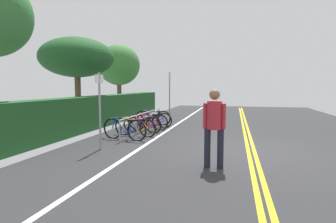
# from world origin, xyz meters

# --- Properties ---
(ground_plane) EXTENTS (34.37, 10.83, 0.05)m
(ground_plane) POSITION_xyz_m (0.00, 0.00, -0.03)
(ground_plane) COLOR #2B2B2D
(centre_line_yellow_inner) EXTENTS (30.94, 0.10, 0.00)m
(centre_line_yellow_inner) POSITION_xyz_m (0.00, -0.08, 0.00)
(centre_line_yellow_inner) COLOR gold
(centre_line_yellow_inner) RESTS_ON ground_plane
(centre_line_yellow_outer) EXTENTS (30.94, 0.10, 0.00)m
(centre_line_yellow_outer) POSITION_xyz_m (0.00, 0.08, 0.00)
(centre_line_yellow_outer) COLOR gold
(centre_line_yellow_outer) RESTS_ON ground_plane
(bike_lane_stripe_white) EXTENTS (30.94, 0.12, 0.00)m
(bike_lane_stripe_white) POSITION_xyz_m (0.00, 3.09, 0.00)
(bike_lane_stripe_white) COLOR white
(bike_lane_stripe_white) RESTS_ON ground_plane
(bike_rack) EXTENTS (4.71, 0.05, 0.73)m
(bike_rack) POSITION_xyz_m (2.44, 3.99, 0.55)
(bike_rack) COLOR #9EA0A5
(bike_rack) RESTS_ON ground_plane
(bicycle_0) EXTENTS (0.51, 1.68, 0.75)m
(bicycle_0) POSITION_xyz_m (0.60, 4.04, 0.35)
(bicycle_0) COLOR black
(bicycle_0) RESTS_ON ground_plane
(bicycle_1) EXTENTS (0.51, 1.69, 0.69)m
(bicycle_1) POSITION_xyz_m (1.33, 3.93, 0.32)
(bicycle_1) COLOR black
(bicycle_1) RESTS_ON ground_plane
(bicycle_2) EXTENTS (0.46, 1.62, 0.68)m
(bicycle_2) POSITION_xyz_m (2.12, 3.93, 0.32)
(bicycle_2) COLOR black
(bicycle_2) RESTS_ON ground_plane
(bicycle_3) EXTENTS (0.46, 1.64, 0.71)m
(bicycle_3) POSITION_xyz_m (2.73, 3.88, 0.33)
(bicycle_3) COLOR black
(bicycle_3) RESTS_ON ground_plane
(bicycle_4) EXTENTS (0.46, 1.63, 0.69)m
(bicycle_4) POSITION_xyz_m (3.52, 3.87, 0.32)
(bicycle_4) COLOR black
(bicycle_4) RESTS_ON ground_plane
(bicycle_5) EXTENTS (0.46, 1.69, 0.71)m
(bicycle_5) POSITION_xyz_m (4.25, 4.14, 0.33)
(bicycle_5) COLOR black
(bicycle_5) RESTS_ON ground_plane
(pedestrian) EXTENTS (0.32, 0.49, 1.72)m
(pedestrian) POSITION_xyz_m (-1.91, 0.90, 1.00)
(pedestrian) COLOR #1E1E2D
(pedestrian) RESTS_ON ground_plane
(sign_post_near) EXTENTS (0.36, 0.08, 2.16)m
(sign_post_near) POSITION_xyz_m (-0.89, 4.13, 1.31)
(sign_post_near) COLOR gray
(sign_post_near) RESTS_ON ground_plane
(sign_post_far) EXTENTS (0.36, 0.06, 2.51)m
(sign_post_far) POSITION_xyz_m (5.78, 3.71, 1.49)
(sign_post_far) COLOR gray
(sign_post_far) RESTS_ON ground_plane
(hedge_backdrop) EXTENTS (13.66, 0.83, 1.36)m
(hedge_backdrop) POSITION_xyz_m (3.94, 6.37, 0.68)
(hedge_backdrop) COLOR #1C4C21
(hedge_backdrop) RESTS_ON ground_plane
(tree_mid) EXTENTS (3.43, 3.43, 4.05)m
(tree_mid) POSITION_xyz_m (3.79, 7.70, 3.11)
(tree_mid) COLOR brown
(tree_mid) RESTS_ON ground_plane
(tree_far_right) EXTENTS (2.74, 2.74, 4.49)m
(tree_far_right) POSITION_xyz_m (9.04, 7.90, 3.15)
(tree_far_right) COLOR brown
(tree_far_right) RESTS_ON ground_plane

